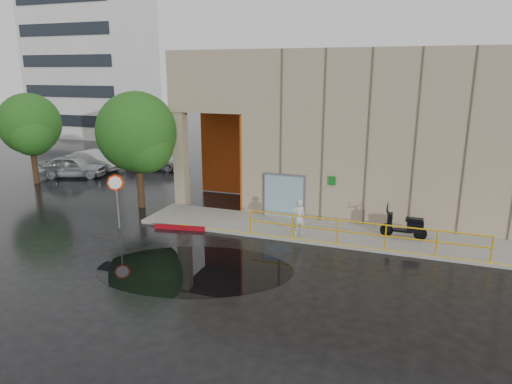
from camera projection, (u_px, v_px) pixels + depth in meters
ground at (234, 265)px, 17.02m from camera, size 120.00×120.00×0.00m
sidewalk at (358, 236)px, 19.80m from camera, size 20.00×3.00×0.15m
building at (400, 125)px, 24.29m from camera, size 20.00×10.17×8.00m
guardrail at (361, 234)px, 18.34m from camera, size 9.56×0.06×1.03m
distant_building at (93, 66)px, 49.63m from camera, size 12.00×8.08×15.00m
person at (299, 218)px, 19.51m from camera, size 0.69×0.61×1.59m
scooter at (405, 219)px, 19.15m from camera, size 1.92×0.64×1.48m
stop_sign at (116, 189)px, 20.51m from camera, size 0.66×0.46×2.56m
red_curb at (180, 228)px, 20.83m from camera, size 2.40×0.56×0.18m
puddle at (195, 269)px, 16.65m from camera, size 8.16×6.27×0.01m
car_a at (73, 166)px, 30.98m from camera, size 4.72×3.18×1.49m
car_b at (95, 160)px, 33.24m from camera, size 4.43×1.99×1.41m
car_c at (156, 158)px, 33.78m from camera, size 5.22×2.22×1.50m
tree_near at (139, 135)px, 23.24m from camera, size 4.11×4.11×6.06m
tree_far at (30, 127)px, 28.39m from camera, size 3.82×3.80×5.72m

